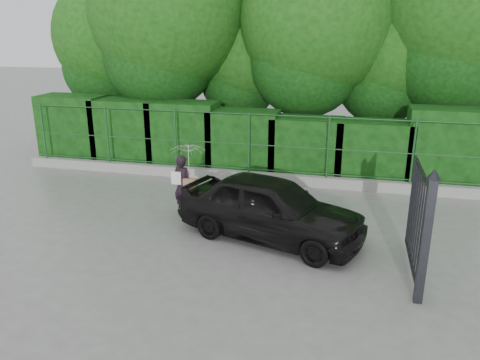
# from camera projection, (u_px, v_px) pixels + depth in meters

# --- Properties ---
(ground) EXTENTS (80.00, 80.00, 0.00)m
(ground) POSITION_uv_depth(u_px,v_px,m) (185.00, 244.00, 10.07)
(ground) COLOR gray
(kerb) EXTENTS (14.00, 0.25, 0.30)m
(kerb) POSITION_uv_depth(u_px,v_px,m) (236.00, 176.00, 14.19)
(kerb) COLOR #9E9E99
(kerb) RESTS_ON ground
(fence) EXTENTS (14.13, 0.06, 1.80)m
(fence) POSITION_uv_depth(u_px,v_px,m) (243.00, 142.00, 13.81)
(fence) COLOR #1D4E24
(fence) RESTS_ON kerb
(hedge) EXTENTS (14.20, 1.20, 2.28)m
(hedge) POSITION_uv_depth(u_px,v_px,m) (239.00, 139.00, 14.86)
(hedge) COLOR black
(hedge) RESTS_ON ground
(trees) EXTENTS (17.10, 6.15, 8.08)m
(trees) POSITION_uv_depth(u_px,v_px,m) (292.00, 22.00, 15.53)
(trees) COLOR black
(trees) RESTS_ON ground
(gate) EXTENTS (0.22, 2.33, 2.36)m
(gate) POSITION_uv_depth(u_px,v_px,m) (422.00, 227.00, 8.01)
(gate) COLOR black
(gate) RESTS_ON ground
(woman) EXTENTS (0.90, 0.87, 1.78)m
(woman) POSITION_uv_depth(u_px,v_px,m) (187.00, 169.00, 11.37)
(woman) COLOR black
(woman) RESTS_ON ground
(car) EXTENTS (4.45, 2.82, 1.41)m
(car) POSITION_uv_depth(u_px,v_px,m) (271.00, 208.00, 10.15)
(car) COLOR black
(car) RESTS_ON ground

